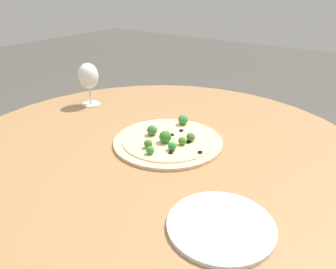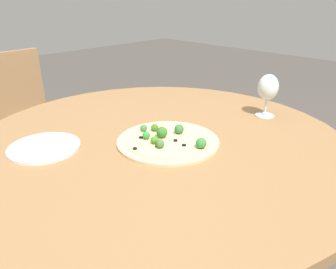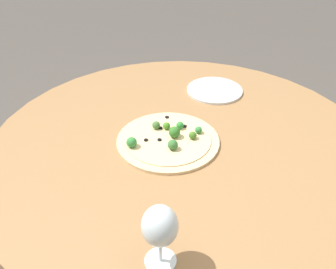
% 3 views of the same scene
% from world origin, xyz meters
% --- Properties ---
extents(dining_table, '(1.32, 1.32, 0.77)m').
position_xyz_m(dining_table, '(0.00, 0.00, 0.71)').
color(dining_table, olive).
rests_on(dining_table, ground_plane).
extents(pizza, '(0.35, 0.35, 0.05)m').
position_xyz_m(pizza, '(-0.05, 0.01, 0.78)').
color(pizza, '#DBBC89').
rests_on(pizza, dining_table).
extents(wine_glass, '(0.08, 0.08, 0.17)m').
position_xyz_m(wine_glass, '(-0.15, -0.46, 0.89)').
color(wine_glass, silver).
rests_on(wine_glass, dining_table).
extents(plate_near, '(0.23, 0.23, 0.01)m').
position_xyz_m(plate_near, '(0.20, 0.32, 0.78)').
color(plate_near, silver).
rests_on(plate_near, dining_table).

